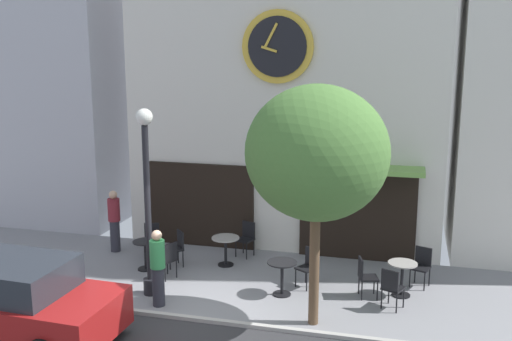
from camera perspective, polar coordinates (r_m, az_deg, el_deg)
The scene contains 19 objects.
ground_plane at distance 11.86m, azimuth -7.49°, elevation -15.59°, with size 29.53×10.29×0.13m.
clock_building at distance 16.43m, azimuth 3.12°, elevation 12.31°, with size 8.42×3.87×10.75m.
street_lamp at distance 13.05m, azimuth -10.34°, elevation -3.05°, with size 0.36×0.36×4.14m.
street_tree at distance 11.21m, azimuth 5.83°, elevation 1.61°, with size 2.73×2.45×4.75m.
cafe_table_center_left at distance 14.98m, azimuth -10.55°, elevation -7.59°, with size 0.60×0.60×0.73m.
cafe_table_near_door at distance 15.01m, azimuth -2.93°, elevation -7.20°, with size 0.69×0.69×0.73m.
cafe_table_rightmost at distance 13.31m, azimuth 2.51°, elevation -9.71°, with size 0.66×0.66×0.77m.
cafe_table_near_curb at distance 13.63m, azimuth 13.81°, elevation -9.56°, with size 0.64×0.64×0.77m.
cafe_chair_right_end at distance 14.29m, azimuth 15.57°, elevation -8.59°, with size 0.51×0.51×0.90m.
cafe_chair_under_awning at distance 13.39m, azimuth 10.37°, elevation -9.75°, with size 0.49×0.49×0.90m.
cafe_chair_by_entrance at distance 12.91m, azimuth 12.85°, elevation -10.71°, with size 0.53×0.53×0.90m.
cafe_chair_near_lamp at distance 15.07m, azimuth -7.58°, elevation -7.14°, with size 0.57×0.57×0.90m.
cafe_chair_outer at distance 13.80m, azimuth 5.09°, elevation -8.92°, with size 0.55×0.55×0.90m.
cafe_chair_near_tree at distance 14.31m, azimuth -8.41°, elevation -8.24°, with size 0.54×0.54×0.90m.
cafe_chair_facing_wall at distance 15.66m, azimuth -0.90°, elevation -6.30°, with size 0.51×0.51×0.90m.
cafe_chair_curbside at distance 15.75m, azimuth -9.95°, elevation -6.37°, with size 0.51×0.51×0.90m.
pedestrian_maroon at distance 16.32m, azimuth -13.41°, elevation -4.65°, with size 0.39×0.39×1.67m.
pedestrian_green at distance 12.83m, azimuth -9.39°, elevation -9.11°, with size 0.44×0.44×1.67m.
parked_car_red at distance 12.31m, azimuth -22.77°, elevation -11.36°, with size 4.37×2.16×1.55m.
Camera 1 is at (4.04, -10.40, 5.45)m, focal length 41.79 mm.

